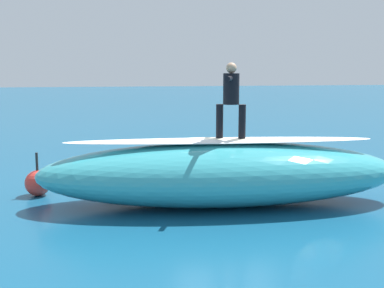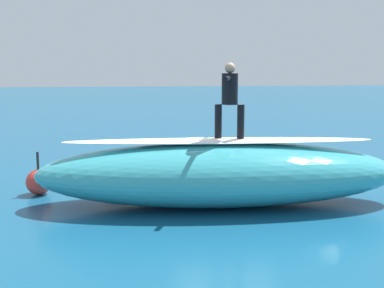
{
  "view_description": "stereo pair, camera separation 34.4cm",
  "coord_description": "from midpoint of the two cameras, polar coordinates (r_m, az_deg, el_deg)",
  "views": [
    {
      "loc": [
        2.74,
        12.8,
        3.13
      ],
      "look_at": [
        0.88,
        0.63,
        1.2
      ],
      "focal_mm": 47.8,
      "sensor_mm": 36.0,
      "label": 1
    },
    {
      "loc": [
        2.4,
        12.85,
        3.13
      ],
      "look_at": [
        0.88,
        0.63,
        1.2
      ],
      "focal_mm": 47.8,
      "sensor_mm": 36.0,
      "label": 2
    }
  ],
  "objects": [
    {
      "name": "foam_patch_far",
      "position": [
        12.46,
        -8.53,
        -5.46
      ],
      "size": [
        1.52,
        1.52,
        0.12
      ],
      "primitive_type": "ellipsoid",
      "rotation": [
        0.0,
        0.0,
        2.37
      ],
      "color": "white",
      "rests_on": "ground_plane"
    },
    {
      "name": "foam_patch_mid",
      "position": [
        16.44,
        12.88,
        -2.04
      ],
      "size": [
        1.26,
        1.25,
        0.15
      ],
      "primitive_type": "ellipsoid",
      "rotation": [
        0.0,
        0.0,
        2.38
      ],
      "color": "white",
      "rests_on": "ground_plane"
    },
    {
      "name": "surfboard_paddling",
      "position": [
        13.83,
        -4.27,
        -3.99
      ],
      "size": [
        1.57,
        1.88,
        0.1
      ],
      "primitive_type": "ellipsoid",
      "rotation": [
        0.0,
        0.0,
        -2.2
      ],
      "color": "#E0563D",
      "rests_on": "ground_plane"
    },
    {
      "name": "surfer_riding",
      "position": [
        11.22,
        3.51,
        5.53
      ],
      "size": [
        0.63,
        1.51,
        1.65
      ],
      "rotation": [
        0.0,
        0.0,
        -0.33
      ],
      "color": "black",
      "rests_on": "surfboard_riding"
    },
    {
      "name": "wave_crest",
      "position": [
        11.43,
        2.3,
        -3.34
      ],
      "size": [
        8.25,
        2.96,
        1.42
      ],
      "primitive_type": "ellipsoid",
      "rotation": [
        0.0,
        0.0,
        -0.06
      ],
      "color": "teal",
      "rests_on": "ground_plane"
    },
    {
      "name": "foam_patch_near",
      "position": [
        12.84,
        5.75,
        -4.86
      ],
      "size": [
        0.87,
        0.93,
        0.17
      ],
      "primitive_type": "ellipsoid",
      "rotation": [
        0.0,
        0.0,
        1.81
      ],
      "color": "white",
      "rests_on": "ground_plane"
    },
    {
      "name": "ground_plane",
      "position": [
        13.45,
        2.57,
        -4.56
      ],
      "size": [
        120.0,
        120.0,
        0.0
      ],
      "primitive_type": "plane",
      "color": "#145175"
    },
    {
      "name": "buoy_marker",
      "position": [
        12.88,
        -17.56,
        -4.16
      ],
      "size": [
        0.62,
        0.62,
        1.05
      ],
      "color": "red",
      "rests_on": "ground_plane"
    },
    {
      "name": "wave_foam_lip",
      "position": [
        11.29,
        2.32,
        0.37
      ],
      "size": [
        6.94,
        1.28,
        0.08
      ],
      "primitive_type": "ellipsoid",
      "rotation": [
        0.0,
        0.0,
        -0.06
      ],
      "color": "white",
      "rests_on": "wave_crest"
    },
    {
      "name": "surfboard_riding",
      "position": [
        11.33,
        3.46,
        0.43
      ],
      "size": [
        2.3,
        1.22,
        0.1
      ],
      "primitive_type": "ellipsoid",
      "rotation": [
        0.0,
        0.0,
        -0.33
      ],
      "color": "#EAE5C6",
      "rests_on": "wave_crest"
    },
    {
      "name": "surfer_paddling",
      "position": [
        13.7,
        -4.54,
        -3.39
      ],
      "size": [
        1.09,
        1.39,
        0.29
      ],
      "rotation": [
        0.0,
        0.0,
        -2.2
      ],
      "color": "black",
      "rests_on": "surfboard_paddling"
    }
  ]
}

